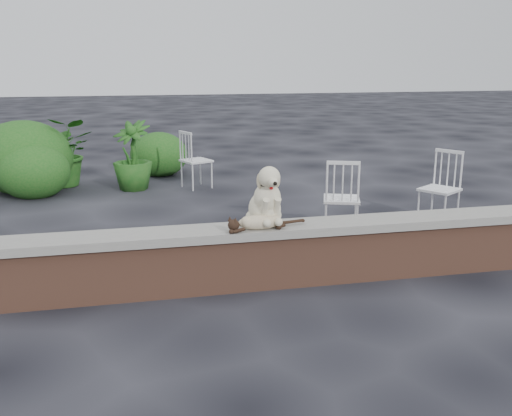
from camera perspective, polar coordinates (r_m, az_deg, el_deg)
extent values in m
plane|color=black|center=(5.41, -0.74, -7.78)|extent=(60.00, 60.00, 0.00)
cube|color=brown|center=(5.32, -0.75, -5.29)|extent=(6.00, 0.30, 0.50)
cube|color=slate|center=(5.23, -0.76, -2.30)|extent=(6.20, 0.40, 0.08)
imported|color=#175016|center=(10.03, -18.52, 5.34)|extent=(1.18, 1.07, 1.15)
imported|color=#175016|center=(9.46, -12.22, 5.14)|extent=(0.88, 0.88, 1.12)
ellipsoid|color=#175016|center=(9.44, -21.31, 3.41)|extent=(1.10, 1.01, 0.87)
ellipsoid|color=#175016|center=(9.86, -22.08, 4.64)|extent=(1.51, 1.38, 1.20)
ellipsoid|color=#175016|center=(10.65, -9.65, 5.26)|extent=(1.04, 0.95, 0.82)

